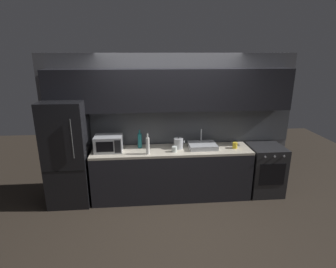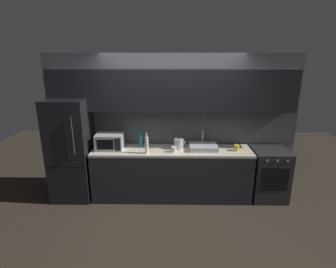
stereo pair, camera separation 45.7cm
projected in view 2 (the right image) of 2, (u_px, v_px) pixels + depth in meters
The scene contains 12 objects.
ground_plane at pixel (171, 226), 4.06m from camera, with size 10.00×10.00×0.00m, color #2D261E.
back_wall at pixel (172, 109), 4.75m from camera, with size 4.48×0.44×2.50m.
counter_run at pixel (172, 173), 4.79m from camera, with size 2.74×0.60×0.90m.
refrigerator at pixel (71, 149), 4.68m from camera, with size 0.68×0.69×1.78m.
oven_range at pixel (268, 174), 4.76m from camera, with size 0.60×0.62×0.90m.
microwave at pixel (110, 141), 4.65m from camera, with size 0.46×0.35×0.27m.
sink_basin at pixel (203, 147), 4.66m from camera, with size 0.48×0.38×0.30m.
kettle at pixel (179, 144), 4.68m from camera, with size 0.20×0.16×0.20m.
wine_bottle_teal at pixel (141, 140), 4.75m from camera, with size 0.07×0.07×0.33m.
wine_bottle_white at pixel (147, 145), 4.44m from camera, with size 0.06×0.06×0.35m.
mug_yellow at pixel (237, 148), 4.59m from camera, with size 0.08×0.08×0.10m, color gold.
mug_clear at pixel (174, 149), 4.53m from camera, with size 0.09×0.09×0.09m, color silver.
Camera 2 is at (0.01, -3.47, 2.52)m, focal length 28.85 mm.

